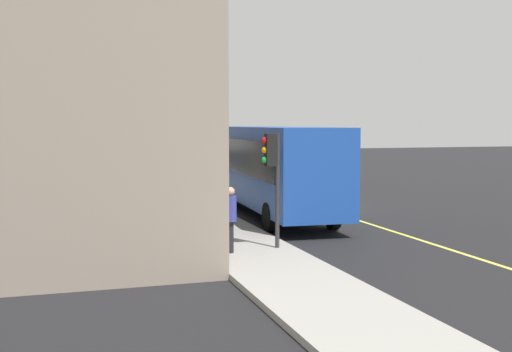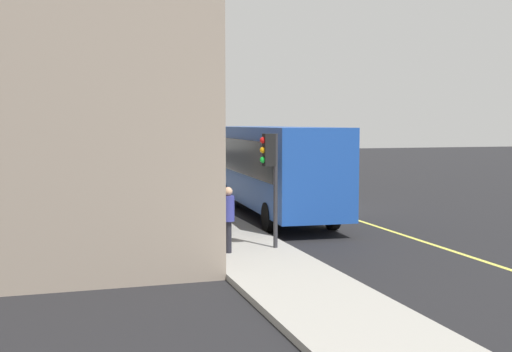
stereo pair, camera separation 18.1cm
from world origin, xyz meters
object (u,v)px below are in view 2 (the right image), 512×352
object	(u,v)px
bus	(273,166)
traffic_light	(270,163)
pedestrian_near_storefront	(228,213)
car_navy	(294,170)
car_white	(204,177)

from	to	relation	value
bus	traffic_light	world-z (taller)	bus
bus	pedestrian_near_storefront	distance (m)	8.06
traffic_light	car_navy	distance (m)	22.11
bus	traffic_light	xyz separation A→B (m)	(-6.82, 2.39, 0.55)
car_navy	bus	bearing A→B (deg)	156.46
car_white	pedestrian_near_storefront	bearing A→B (deg)	169.79
traffic_light	pedestrian_near_storefront	size ratio (longest dim) A/B	1.79
car_navy	traffic_light	bearing A→B (deg)	157.85
car_white	pedestrian_near_storefront	xyz separation A→B (m)	(-17.26, 3.11, 0.49)
bus	car_white	distance (m)	10.22
car_navy	car_white	size ratio (longest dim) A/B	1.00
car_navy	car_white	xyz separation A→B (m)	(-3.46, 6.49, 0.00)
bus	traffic_light	size ratio (longest dim) A/B	3.52
traffic_light	pedestrian_near_storefront	bearing A→B (deg)	103.71
traffic_light	car_white	bearing A→B (deg)	-6.11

